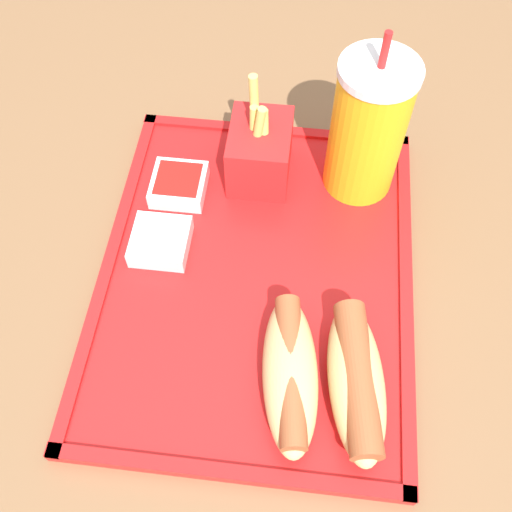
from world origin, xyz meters
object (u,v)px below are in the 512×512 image
Objects in this scene: sauce_cup_ketchup at (179,184)px; soda_cup at (368,129)px; hot_dog_near at (290,373)px; hot_dog_far at (356,380)px; sauce_cup_mayo at (160,241)px; fries_carton at (260,151)px.

soda_cup is at bearing 101.35° from sauce_cup_ketchup.
soda_cup is at bearing 167.46° from hot_dog_near.
hot_dog_far is 0.27m from sauce_cup_ketchup.
soda_cup is 1.26× the size of hot_dog_near.
soda_cup is 0.24m from hot_dog_far.
hot_dog_near is 0.24m from sauce_cup_ketchup.
hot_dog_far is (0.23, 0.00, -0.05)m from soda_cup.
sauce_cup_mayo is at bearing -123.08° from hot_dog_far.
soda_cup is 0.25m from hot_dog_near.
fries_carton reaches higher than hot_dog_near.
soda_cup is 0.11m from fries_carton.
hot_dog_near is 2.65× the size of sauce_cup_ketchup.
soda_cup is at bearing -179.26° from hot_dog_far.
soda_cup is 0.23m from sauce_cup_mayo.
soda_cup reaches higher than sauce_cup_ketchup.
hot_dog_near is at bearing 33.91° from sauce_cup_ketchup.
sauce_cup_ketchup is at bearing -78.65° from soda_cup.
sauce_cup_mayo is at bearing -132.39° from hot_dog_near.
hot_dog_near is 2.65× the size of sauce_cup_mayo.
fries_carton is at bearing 141.17° from sauce_cup_mayo.
soda_cup is 3.35× the size of sauce_cup_ketchup.
sauce_cup_ketchup is at bearing -66.83° from fries_carton.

